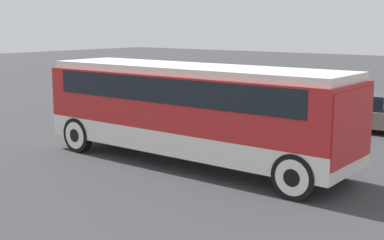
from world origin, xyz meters
The scene contains 5 objects.
ground_plane centered at (0.00, 0.00, 0.00)m, with size 120.00×120.00×0.00m, color #38383A.
tour_bus centered at (0.10, 0.00, 1.79)m, with size 9.88×2.63×2.94m.
parked_car_near centered at (-2.98, 6.23, 0.71)m, with size 4.53×1.84×1.42m.
parked_car_mid centered at (2.14, 8.30, 0.72)m, with size 4.29×1.94×1.46m.
parked_car_far centered at (-5.38, 8.93, 0.67)m, with size 4.63×1.84×1.31m.
Camera 1 is at (9.69, -12.27, 4.12)m, focal length 50.00 mm.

